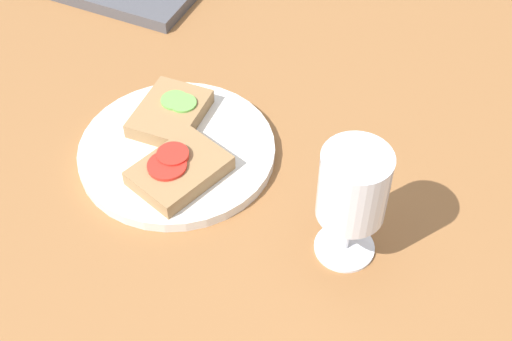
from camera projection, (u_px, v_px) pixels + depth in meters
wooden_table at (210, 152)px, 91.92cm from camera, size 140.00×140.00×3.00cm
plate at (177, 151)px, 88.94cm from camera, size 24.50×24.50×1.42cm
sandwich_with_tomato at (181, 170)px, 84.24cm from camera, size 10.90×12.82×2.70cm
sandwich_with_cucumber at (171, 113)px, 91.04cm from camera, size 8.22×10.71×2.33cm
wine_glass at (353, 191)px, 72.51cm from camera, size 7.31×7.31×14.86cm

